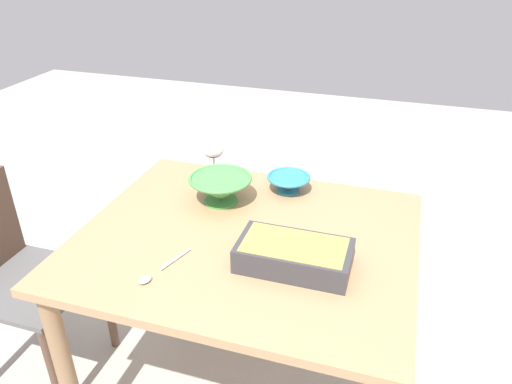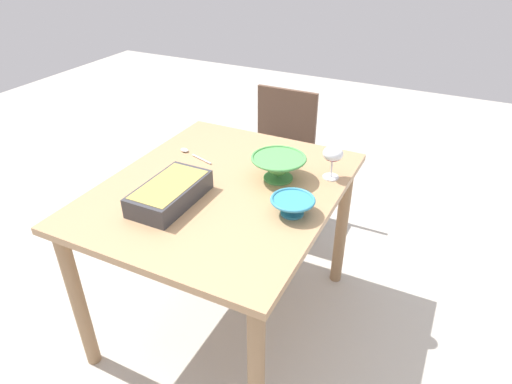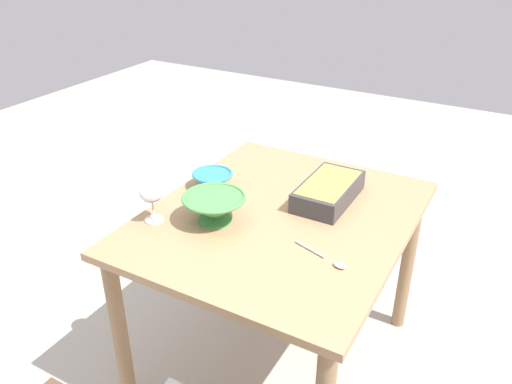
{
  "view_description": "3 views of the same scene",
  "coord_description": "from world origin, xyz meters",
  "px_view_note": "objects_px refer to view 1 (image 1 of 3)",
  "views": [
    {
      "loc": [
        -0.44,
        1.29,
        1.67
      ],
      "look_at": [
        0.03,
        -0.2,
        0.81
      ],
      "focal_mm": 34.29,
      "sensor_mm": 36.0,
      "label": 1
    },
    {
      "loc": [
        -1.36,
        -0.83,
        1.69
      ],
      "look_at": [
        -0.02,
        -0.17,
        0.78
      ],
      "focal_mm": 31.23,
      "sensor_mm": 36.0,
      "label": 2
    },
    {
      "loc": [
        1.51,
        0.75,
        1.74
      ],
      "look_at": [
        0.04,
        -0.08,
        0.85
      ],
      "focal_mm": 36.3,
      "sensor_mm": 36.0,
      "label": 3
    }
  ],
  "objects_px": {
    "dining_table": "(247,261)",
    "serving_spoon": "(155,273)",
    "mixing_bowl": "(289,182)",
    "small_bowl": "(221,188)",
    "wine_glass": "(213,152)",
    "chair": "(14,276)",
    "casserole_dish": "(294,254)"
  },
  "relations": [
    {
      "from": "chair",
      "to": "serving_spoon",
      "type": "height_order",
      "value": "chair"
    },
    {
      "from": "dining_table",
      "to": "wine_glass",
      "type": "bearing_deg",
      "value": -55.13
    },
    {
      "from": "chair",
      "to": "wine_glass",
      "type": "height_order",
      "value": "wine_glass"
    },
    {
      "from": "wine_glass",
      "to": "casserole_dish",
      "type": "distance_m",
      "value": 0.68
    },
    {
      "from": "chair",
      "to": "small_bowl",
      "type": "bearing_deg",
      "value": -156.67
    },
    {
      "from": "dining_table",
      "to": "mixing_bowl",
      "type": "distance_m",
      "value": 0.38
    },
    {
      "from": "small_bowl",
      "to": "mixing_bowl",
      "type": "bearing_deg",
      "value": -144.99
    },
    {
      "from": "mixing_bowl",
      "to": "small_bowl",
      "type": "relative_size",
      "value": 0.72
    },
    {
      "from": "dining_table",
      "to": "serving_spoon",
      "type": "xyz_separation_m",
      "value": [
        0.19,
        0.28,
        0.11
      ]
    },
    {
      "from": "wine_glass",
      "to": "mixing_bowl",
      "type": "xyz_separation_m",
      "value": [
        -0.33,
        0.04,
        -0.07
      ]
    },
    {
      "from": "dining_table",
      "to": "small_bowl",
      "type": "relative_size",
      "value": 4.76
    },
    {
      "from": "mixing_bowl",
      "to": "chair",
      "type": "bearing_deg",
      "value": 26.22
    },
    {
      "from": "casserole_dish",
      "to": "mixing_bowl",
      "type": "distance_m",
      "value": 0.48
    },
    {
      "from": "dining_table",
      "to": "serving_spoon",
      "type": "distance_m",
      "value": 0.36
    },
    {
      "from": "dining_table",
      "to": "wine_glass",
      "type": "height_order",
      "value": "wine_glass"
    },
    {
      "from": "small_bowl",
      "to": "serving_spoon",
      "type": "bearing_deg",
      "value": 86.32
    },
    {
      "from": "dining_table",
      "to": "casserole_dish",
      "type": "xyz_separation_m",
      "value": [
        -0.19,
        0.12,
        0.15
      ]
    },
    {
      "from": "serving_spoon",
      "to": "chair",
      "type": "bearing_deg",
      "value": -11.42
    },
    {
      "from": "chair",
      "to": "wine_glass",
      "type": "distance_m",
      "value": 0.92
    },
    {
      "from": "wine_glass",
      "to": "small_bowl",
      "type": "relative_size",
      "value": 0.62
    },
    {
      "from": "wine_glass",
      "to": "mixing_bowl",
      "type": "distance_m",
      "value": 0.34
    },
    {
      "from": "mixing_bowl",
      "to": "small_bowl",
      "type": "height_order",
      "value": "small_bowl"
    },
    {
      "from": "chair",
      "to": "serving_spoon",
      "type": "relative_size",
      "value": 3.99
    },
    {
      "from": "mixing_bowl",
      "to": "serving_spoon",
      "type": "relative_size",
      "value": 0.8
    },
    {
      "from": "dining_table",
      "to": "mixing_bowl",
      "type": "xyz_separation_m",
      "value": [
        -0.06,
        -0.34,
        0.15
      ]
    },
    {
      "from": "chair",
      "to": "small_bowl",
      "type": "relative_size",
      "value": 3.58
    },
    {
      "from": "wine_glass",
      "to": "serving_spoon",
      "type": "relative_size",
      "value": 0.69
    },
    {
      "from": "mixing_bowl",
      "to": "serving_spoon",
      "type": "bearing_deg",
      "value": 68.05
    },
    {
      "from": "chair",
      "to": "small_bowl",
      "type": "distance_m",
      "value": 0.88
    },
    {
      "from": "wine_glass",
      "to": "mixing_bowl",
      "type": "bearing_deg",
      "value": 172.36
    },
    {
      "from": "wine_glass",
      "to": "small_bowl",
      "type": "xyz_separation_m",
      "value": [
        -0.11,
        0.2,
        -0.05
      ]
    },
    {
      "from": "dining_table",
      "to": "serving_spoon",
      "type": "height_order",
      "value": "serving_spoon"
    }
  ]
}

